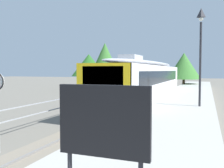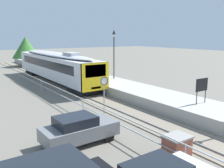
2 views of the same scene
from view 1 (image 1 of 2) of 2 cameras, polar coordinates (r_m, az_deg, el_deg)
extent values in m
plane|color=#6B665B|center=(19.48, -3.24, -5.45)|extent=(160.00, 160.00, 0.00)
cube|color=slate|center=(18.48, 5.35, -5.82)|extent=(3.20, 60.00, 0.06)
cube|color=slate|center=(18.67, 3.21, -5.51)|extent=(0.08, 60.00, 0.08)
cube|color=slate|center=(18.30, 7.54, -5.70)|extent=(0.08, 60.00, 0.08)
cube|color=silver|center=(21.74, 7.83, 0.62)|extent=(2.80, 19.57, 2.55)
cube|color=yellow|center=(12.49, -1.97, -1.14)|extent=(2.80, 0.24, 2.55)
cube|color=black|center=(12.38, -2.11, 1.42)|extent=(2.13, 0.08, 1.12)
cube|color=black|center=(21.73, 7.84, 1.70)|extent=(2.82, 16.44, 0.92)
ellipsoid|color=#B2B5BA|center=(21.73, 7.86, 4.46)|extent=(2.69, 18.79, 0.44)
cube|color=#B2B5BA|center=(17.00, 4.24, 5.82)|extent=(1.10, 2.20, 0.36)
cube|color=#EAE5C6|center=(12.53, -2.08, -5.71)|extent=(1.00, 0.10, 0.20)
cube|color=black|center=(14.81, 1.47, -6.52)|extent=(2.24, 3.20, 0.55)
cube|color=black|center=(29.07, 11.00, -1.86)|extent=(2.24, 3.20, 0.55)
cube|color=#A8A59E|center=(17.86, 15.51, -4.87)|extent=(3.90, 60.00, 0.90)
cylinder|color=#232328|center=(14.85, 19.06, 4.13)|extent=(0.12, 0.12, 4.60)
pyramid|color=#232328|center=(15.17, 19.25, 14.76)|extent=(0.34, 0.34, 0.50)
sphere|color=silver|center=(15.11, 19.23, 13.57)|extent=(0.24, 0.24, 0.24)
cube|color=black|center=(3.21, -1.95, -8.25)|extent=(1.20, 0.08, 0.90)
cylinder|color=#9EA0A5|center=(18.62, -5.33, -3.91)|extent=(0.06, 0.06, 1.25)
cylinder|color=#9EA0A5|center=(26.96, 3.03, -1.74)|extent=(0.06, 0.06, 1.25)
cylinder|color=brown|center=(39.09, 15.66, -0.09)|extent=(0.36, 0.36, 1.61)
cone|color=#38702D|center=(39.04, 15.72, 3.90)|extent=(4.90, 4.90, 3.84)
cylinder|color=brown|center=(41.52, -5.16, 0.42)|extent=(0.36, 0.36, 1.95)
cone|color=#286023|center=(41.48, -5.18, 4.22)|extent=(5.58, 5.58, 3.55)
cylinder|color=brown|center=(38.43, -1.59, 0.43)|extent=(0.36, 0.36, 2.22)
cone|color=#38702D|center=(38.43, -1.60, 5.64)|extent=(4.37, 4.37, 4.77)
cylinder|color=brown|center=(42.65, -1.22, 0.48)|extent=(0.36, 0.36, 1.92)
cone|color=#1E4C1E|center=(42.63, -1.23, 4.88)|extent=(4.36, 4.36, 4.62)
camera|label=2|loc=(17.75, -95.11, 8.59)|focal=39.54mm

